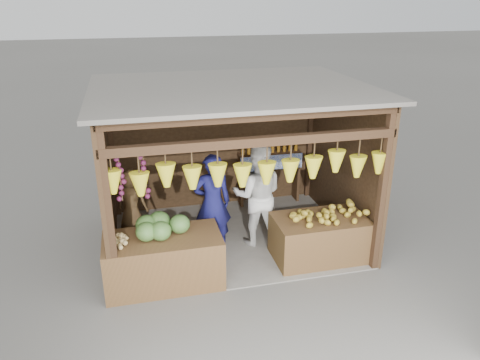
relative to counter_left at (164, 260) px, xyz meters
The scene contains 12 objects.
ground 1.71m from the counter_left, 40.36° to the left, with size 80.00×80.00×0.00m, color #514F49.
stall_structure 2.06m from the counter_left, 39.98° to the left, with size 4.30×3.30×2.66m.
back_shelf 3.35m from the counter_left, 45.54° to the left, with size 1.25×0.32×1.32m.
counter_left is the anchor object (origin of this frame).
counter_right 2.48m from the counter_left, ahead, with size 1.46×0.85×0.71m, color #4F381A.
stool 1.34m from the counter_left, 107.39° to the left, with size 0.29×0.29×0.27m, color black.
man_standing 1.28m from the counter_left, 42.48° to the left, with size 0.61×0.40×1.68m, color #161653.
woman_standing 1.93m from the counter_left, 27.32° to the left, with size 0.86×0.67×1.77m, color white.
vendor_seated 1.39m from the counter_left, 107.39° to the left, with size 0.53×0.35×1.09m, color brown.
melon_pile 0.54m from the counter_left, 133.63° to the left, with size 1.00×0.50×0.32m, color #144D17, non-canonical shape.
tanfruit_pile 0.75m from the counter_left, behind, with size 0.34×0.40×0.13m, color #9C8648, non-canonical shape.
mango_pile 2.59m from the counter_left, ahead, with size 1.40×0.64×0.22m, color #BC7019, non-canonical shape.
Camera 1 is at (-1.57, -7.05, 4.01)m, focal length 35.00 mm.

